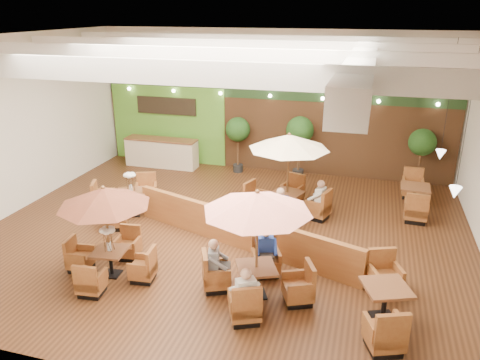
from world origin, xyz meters
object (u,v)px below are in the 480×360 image
(diner_2, at_px, (216,260))
(topiary_0, at_px, (238,132))
(table_4, at_px, (384,303))
(service_counter, at_px, (162,153))
(diner_0, at_px, (245,289))
(booth_divider, at_px, (239,230))
(diner_4, at_px, (319,196))
(topiary_1, at_px, (300,133))
(topiary_2, at_px, (422,145))
(table_3, at_px, (124,200))
(diner_3, at_px, (281,204))
(table_0, at_px, (106,215))
(diner_1, at_px, (266,247))
(table_2, at_px, (288,160))
(table_5, at_px, (414,198))
(table_1, at_px, (257,225))

(diner_2, bearing_deg, topiary_0, 178.25)
(table_4, bearing_deg, service_counter, 115.89)
(diner_0, bearing_deg, booth_divider, 74.04)
(service_counter, height_order, diner_4, diner_4)
(topiary_1, bearing_deg, topiary_2, 0.00)
(booth_divider, height_order, topiary_2, topiary_2)
(table_3, height_order, diner_3, table_3)
(table_0, bearing_deg, topiary_1, 62.16)
(topiary_0, xyz_separation_m, diner_0, (2.82, -9.12, -0.89))
(table_4, relative_size, diner_1, 3.72)
(table_2, relative_size, table_5, 1.03)
(table_0, relative_size, diner_2, 2.84)
(topiary_1, height_order, diner_3, topiary_1)
(table_3, height_order, topiary_2, topiary_2)
(table_0, xyz_separation_m, table_4, (6.46, 0.06, -1.23))
(service_counter, bearing_deg, table_4, -42.20)
(table_1, height_order, table_5, table_1)
(service_counter, distance_m, diner_1, 9.26)
(table_0, xyz_separation_m, diner_1, (3.66, 1.09, -0.87))
(diner_4, bearing_deg, table_4, -143.24)
(table_3, bearing_deg, table_1, -54.77)
(diner_4, bearing_deg, table_3, 116.38)
(topiary_2, bearing_deg, diner_2, -121.12)
(table_2, bearing_deg, diner_2, -82.16)
(diner_0, bearing_deg, table_1, 55.54)
(table_3, distance_m, table_5, 9.39)
(table_2, distance_m, diner_2, 4.77)
(topiary_1, relative_size, diner_3, 2.83)
(diner_1, bearing_deg, service_counter, -67.18)
(topiary_2, height_order, diner_3, topiary_2)
(diner_2, bearing_deg, table_1, 75.37)
(table_1, bearing_deg, diner_3, 68.08)
(table_4, xyz_separation_m, diner_0, (-2.81, -0.88, 0.38))
(table_3, distance_m, topiary_0, 5.58)
(booth_divider, relative_size, diner_2, 8.65)
(table_1, distance_m, topiary_2, 9.07)
(table_1, distance_m, table_3, 6.23)
(table_2, xyz_separation_m, table_5, (3.91, 1.63, -1.45))
(table_1, distance_m, diner_0, 1.40)
(table_5, bearing_deg, table_3, -159.68)
(service_counter, relative_size, table_0, 1.26)
(table_1, distance_m, diner_2, 1.40)
(diner_2, relative_size, diner_3, 0.98)
(table_2, distance_m, diner_0, 5.64)
(booth_divider, distance_m, table_2, 2.92)
(table_5, distance_m, diner_4, 3.37)
(diner_4, bearing_deg, table_1, -176.52)
(topiary_0, distance_m, topiary_2, 6.79)
(table_4, height_order, diner_4, diner_4)
(booth_divider, distance_m, diner_4, 3.08)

